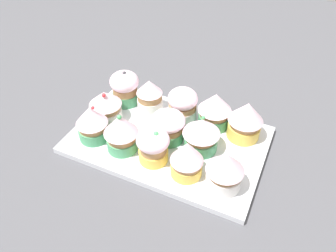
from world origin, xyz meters
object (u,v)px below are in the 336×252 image
cupcake_6 (169,124)px  cupcake_12 (92,123)px  cupcake_2 (183,104)px  cupcake_8 (225,170)px  cupcake_9 (187,158)px  baking_tray (168,140)px  cupcake_4 (125,87)px  cupcake_0 (246,120)px  cupcake_5 (202,132)px  cupcake_10 (153,146)px  cupcake_3 (150,95)px  cupcake_7 (105,106)px  cupcake_1 (215,109)px  cupcake_11 (121,132)px

cupcake_6 → cupcake_12: (12.89, 6.29, 0.68)cm
cupcake_2 → cupcake_8: 18.71cm
cupcake_9 → cupcake_12: (19.43, -0.87, 0.01)cm
baking_tray → cupcake_4: bearing=-26.3°
cupcake_4 → baking_tray: bearing=153.7°
cupcake_0 → cupcake_12: size_ratio=1.05×
baking_tray → cupcake_5: cupcake_5 is taller
cupcake_10 → cupcake_12: (12.88, -0.31, 0.34)cm
cupcake_10 → cupcake_5: bearing=-135.7°
cupcake_3 → cupcake_9: (-13.63, 12.98, 0.08)cm
baking_tray → cupcake_7: (13.71, 0.37, 4.01)cm
cupcake_8 → cupcake_7: bearing=-13.1°
cupcake_3 → cupcake_7: 9.39cm
cupcake_3 → cupcake_10: bearing=119.7°
cupcake_1 → cupcake_6: size_ratio=1.17×
cupcake_10 → cupcake_11: (6.47, -0.13, 0.65)cm
cupcake_12 → cupcake_7: bearing=-81.4°
cupcake_1 → cupcake_2: size_ratio=1.12×
baking_tray → cupcake_2: size_ratio=5.40×
cupcake_6 → cupcake_7: bearing=3.5°
baking_tray → cupcake_4: size_ratio=4.75×
cupcake_2 → cupcake_7: (13.83, 7.31, 0.03)cm
cupcake_4 → cupcake_6: 14.36cm
cupcake_11 → cupcake_10: bearing=178.8°
cupcake_5 → cupcake_11: 14.51cm
cupcake_0 → cupcake_3: (19.94, 0.29, -0.45)cm
cupcake_9 → cupcake_10: size_ratio=1.07×
cupcake_5 → cupcake_7: bearing=1.9°
cupcake_10 → cupcake_2: bearing=-90.5°
cupcake_4 → cupcake_11: cupcake_11 is taller
cupcake_1 → cupcake_3: (13.68, 0.97, -0.26)cm
cupcake_11 → cupcake_7: bearing=-37.9°
cupcake_3 → cupcake_9: bearing=136.4°
cupcake_2 → cupcake_3: size_ratio=0.93×
cupcake_4 → cupcake_9: (-19.59, 13.13, -0.14)cm
baking_tray → cupcake_6: size_ratio=5.67×
baking_tray → cupcake_10: size_ratio=5.40×
cupcake_6 → cupcake_8: (-13.04, 7.05, 0.80)cm
cupcake_4 → cupcake_7: bearing=84.3°
cupcake_6 → cupcake_9: cupcake_9 is taller
cupcake_8 → cupcake_9: size_ratio=1.02×
cupcake_4 → cupcake_10: cupcake_4 is taller
cupcake_1 → cupcake_4: cupcake_4 is taller
cupcake_12 → cupcake_1: bearing=-146.1°
cupcake_12 → cupcake_11: bearing=178.4°
cupcake_11 → cupcake_6: bearing=-135.0°
cupcake_0 → cupcake_11: (19.34, 12.57, -0.05)cm
baking_tray → cupcake_8: 15.28cm
cupcake_7 → cupcake_3: bearing=-134.9°
cupcake_12 → cupcake_3: bearing=-115.6°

